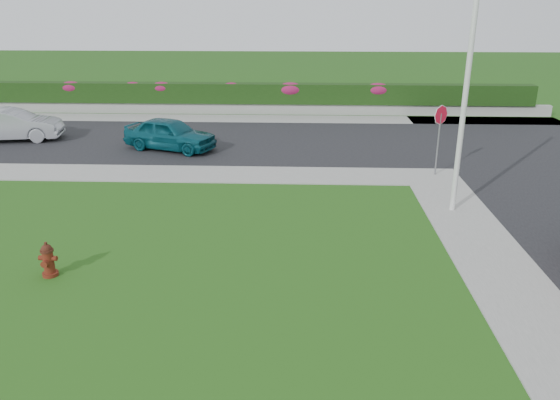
{
  "coord_description": "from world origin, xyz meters",
  "views": [
    {
      "loc": [
        2.2,
        -10.24,
        6.15
      ],
      "look_at": [
        1.62,
        3.95,
        0.9
      ],
      "focal_mm": 35.0,
      "sensor_mm": 36.0,
      "label": 1
    }
  ],
  "objects_px": {
    "fire_hydrant": "(48,260)",
    "utility_pole": "(464,109)",
    "sedan_teal": "(170,134)",
    "sedan_silver": "(11,125)",
    "stop_sign": "(440,123)"
  },
  "relations": [
    {
      "from": "sedan_silver",
      "to": "stop_sign",
      "type": "relative_size",
      "value": 1.67
    },
    {
      "from": "sedan_silver",
      "to": "utility_pole",
      "type": "bearing_deg",
      "value": -124.21
    },
    {
      "from": "sedan_silver",
      "to": "stop_sign",
      "type": "xyz_separation_m",
      "value": [
        18.2,
        -4.44,
        1.19
      ]
    },
    {
      "from": "sedan_teal",
      "to": "sedan_silver",
      "type": "bearing_deg",
      "value": 99.8
    },
    {
      "from": "sedan_teal",
      "to": "sedan_silver",
      "type": "relative_size",
      "value": 0.92
    },
    {
      "from": "fire_hydrant",
      "to": "sedan_silver",
      "type": "relative_size",
      "value": 0.2
    },
    {
      "from": "sedan_silver",
      "to": "fire_hydrant",
      "type": "bearing_deg",
      "value": -159.95
    },
    {
      "from": "fire_hydrant",
      "to": "sedan_silver",
      "type": "bearing_deg",
      "value": 122.85
    },
    {
      "from": "sedan_teal",
      "to": "stop_sign",
      "type": "height_order",
      "value": "stop_sign"
    },
    {
      "from": "fire_hydrant",
      "to": "utility_pole",
      "type": "relative_size",
      "value": 0.14
    },
    {
      "from": "sedan_teal",
      "to": "sedan_silver",
      "type": "height_order",
      "value": "sedan_silver"
    },
    {
      "from": "utility_pole",
      "to": "sedan_silver",
      "type": "bearing_deg",
      "value": 155.79
    },
    {
      "from": "sedan_teal",
      "to": "utility_pole",
      "type": "bearing_deg",
      "value": -103.72
    },
    {
      "from": "fire_hydrant",
      "to": "sedan_teal",
      "type": "height_order",
      "value": "sedan_teal"
    },
    {
      "from": "fire_hydrant",
      "to": "sedan_teal",
      "type": "bearing_deg",
      "value": 91.52
    }
  ]
}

